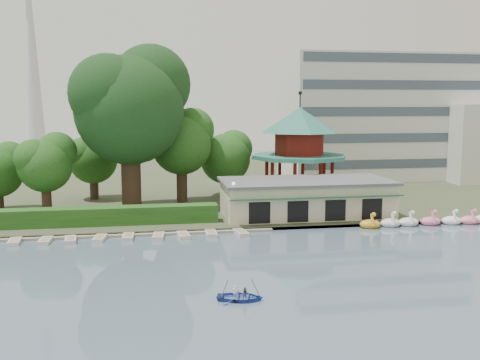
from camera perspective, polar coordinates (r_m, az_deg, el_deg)
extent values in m
plane|color=slate|center=(36.65, 1.54, -11.77)|extent=(220.00, 220.00, 0.00)
cube|color=#424930|center=(86.96, -4.97, -0.08)|extent=(220.00, 70.00, 0.40)
cube|color=gray|center=(53.01, -2.02, -5.35)|extent=(220.00, 0.60, 0.30)
cube|color=gray|center=(52.78, -15.10, -5.72)|extent=(34.00, 1.60, 0.24)
cube|color=beige|center=(59.15, 7.03, -1.98)|extent=(18.00, 8.00, 3.60)
cube|color=#595B5E|center=(58.84, 7.07, -0.11)|extent=(18.60, 8.60, 0.30)
cube|color=#194C2D|center=(54.96, 8.31, -1.92)|extent=(18.00, 1.59, 0.45)
cylinder|color=beige|center=(69.36, 6.27, -1.49)|extent=(10.40, 10.40, 1.20)
cylinder|color=#2B735F|center=(68.73, 6.34, 2.50)|extent=(12.40, 12.40, 0.50)
cylinder|color=maroon|center=(68.60, 6.36, 3.87)|extent=(6.40, 6.40, 2.80)
cone|color=#2B735F|center=(68.45, 6.40, 6.38)|extent=(10.00, 10.00, 3.20)
cylinder|color=black|center=(68.42, 6.43, 8.47)|extent=(0.16, 0.16, 1.80)
cube|color=silver|center=(91.50, 14.26, 6.52)|extent=(30.00, 14.00, 20.00)
cone|color=silver|center=(178.29, -21.40, 13.15)|extent=(6.00, 6.00, 60.00)
cube|color=#27581C|center=(56.11, -17.87, -3.79)|extent=(30.00, 2.00, 1.80)
cylinder|color=black|center=(54.39, -0.69, -2.58)|extent=(0.12, 0.12, 4.00)
sphere|color=beige|center=(54.04, -0.70, -0.39)|extent=(0.36, 0.36, 0.36)
cylinder|color=#3A281C|center=(62.34, -11.56, 1.04)|extent=(2.22, 2.22, 9.21)
sphere|color=#193C18|center=(61.90, -11.73, 7.31)|extent=(12.32, 12.32, 12.32)
sphere|color=#193C18|center=(63.74, -9.50, 10.04)|extent=(9.24, 9.24, 9.24)
sphere|color=#193C18|center=(60.80, -13.88, 8.97)|extent=(8.62, 8.62, 8.62)
cylinder|color=#3A281C|center=(61.71, -19.94, -1.59)|extent=(1.04, 1.04, 4.45)
sphere|color=#27581C|center=(61.27, -20.09, 1.45)|extent=(5.77, 5.77, 5.77)
sphere|color=#27581C|center=(61.78, -18.95, 2.88)|extent=(4.33, 4.33, 4.33)
sphere|color=#27581C|center=(60.82, -21.16, 2.19)|extent=(4.04, 4.04, 4.04)
sphere|color=#27581C|center=(67.04, -23.38, 1.94)|extent=(4.43, 4.43, 4.43)
cylinder|color=#3A281C|center=(66.58, -6.23, 0.08)|extent=(1.32, 1.32, 5.73)
sphere|color=#27581C|center=(66.13, -6.28, 3.73)|extent=(7.32, 7.32, 7.32)
sphere|color=#27581C|center=(67.21, -5.11, 5.38)|extent=(5.49, 5.49, 5.49)
sphere|color=#27581C|center=(65.26, -7.39, 4.66)|extent=(5.12, 5.12, 5.12)
cylinder|color=#3A281C|center=(71.21, -1.57, -0.07)|extent=(1.19, 1.19, 3.97)
sphere|color=#27581C|center=(70.86, -1.58, 2.29)|extent=(6.63, 6.63, 6.63)
sphere|color=#27581C|center=(71.91, -0.65, 3.39)|extent=(4.97, 4.97, 4.97)
sphere|color=#27581C|center=(69.98, -2.45, 2.86)|extent=(4.64, 4.64, 4.64)
cylinder|color=#3A281C|center=(70.94, -15.30, -0.34)|extent=(1.10, 1.10, 4.09)
sphere|color=#27581C|center=(70.58, -15.40, 2.09)|extent=(6.09, 6.09, 6.09)
sphere|color=#27581C|center=(71.25, -14.38, 3.24)|extent=(4.57, 4.57, 4.57)
sphere|color=#27581C|center=(70.02, -16.34, 2.69)|extent=(4.26, 4.26, 4.26)
ellipsoid|color=gold|center=(56.12, 13.70, -4.62)|extent=(2.16, 1.44, 0.99)
cylinder|color=gold|center=(55.52, 13.94, -4.18)|extent=(0.26, 0.79, 1.29)
sphere|color=gold|center=(55.11, 14.08, -3.58)|extent=(0.44, 0.44, 0.44)
ellipsoid|color=white|center=(57.22, 15.75, -4.45)|extent=(2.16, 1.44, 0.99)
cylinder|color=white|center=(56.62, 16.00, -4.02)|extent=(0.26, 0.79, 1.29)
sphere|color=white|center=(56.23, 16.16, -3.43)|extent=(0.44, 0.44, 0.44)
ellipsoid|color=white|center=(58.18, 17.51, -4.32)|extent=(2.16, 1.44, 0.99)
cylinder|color=white|center=(57.59, 17.78, -3.89)|extent=(0.26, 0.79, 1.29)
sphere|color=white|center=(57.20, 17.95, -3.32)|extent=(0.44, 0.44, 0.44)
ellipsoid|color=pink|center=(59.29, 19.65, -4.19)|extent=(2.16, 1.44, 0.99)
cylinder|color=pink|center=(58.71, 19.93, -3.77)|extent=(0.26, 0.79, 1.29)
sphere|color=pink|center=(58.33, 20.11, -3.20)|extent=(0.44, 0.44, 0.44)
ellipsoid|color=white|center=(60.42, 21.62, -4.06)|extent=(2.16, 1.44, 0.99)
cylinder|color=white|center=(59.85, 21.92, -3.65)|extent=(0.26, 0.79, 1.29)
sphere|color=white|center=(59.48, 22.10, -3.09)|extent=(0.44, 0.44, 0.44)
ellipsoid|color=pink|center=(61.30, 23.28, -3.98)|extent=(2.16, 1.44, 0.99)
cylinder|color=pink|center=(60.75, 23.59, -3.58)|extent=(0.26, 0.79, 1.29)
sphere|color=pink|center=(60.38, 23.78, -3.03)|extent=(0.44, 0.44, 0.44)
cube|color=beige|center=(52.53, -22.91, -6.08)|extent=(1.17, 2.37, 0.36)
cube|color=beige|center=(51.89, -20.05, -6.10)|extent=(1.08, 2.34, 0.36)
cube|color=beige|center=(51.53, -17.63, -6.09)|extent=(1.30, 2.41, 0.36)
cube|color=beige|center=(51.26, -14.73, -6.04)|extent=(1.29, 2.41, 0.36)
cube|color=beige|center=(51.28, -11.85, -5.95)|extent=(1.07, 2.33, 0.36)
cube|color=beige|center=(50.98, -8.69, -5.95)|extent=(1.23, 2.39, 0.36)
cube|color=beige|center=(51.06, -6.05, -5.88)|extent=(1.27, 2.40, 0.36)
cube|color=beige|center=(51.54, -3.10, -5.71)|extent=(1.00, 2.30, 0.36)
cube|color=beige|center=(51.76, 0.11, -5.64)|extent=(1.36, 2.43, 0.36)
imported|color=#344FB0|center=(34.92, 0.01, -12.03)|extent=(4.78, 3.92, 0.86)
imported|color=white|center=(35.03, -0.54, -11.83)|extent=(0.34, 0.26, 0.82)
imported|color=#313849|center=(34.76, 0.56, -12.02)|extent=(0.45, 0.39, 0.79)
cylinder|color=#3A281C|center=(34.78, -1.99, -12.26)|extent=(0.94, 0.29, 2.01)
cylinder|color=#3A281C|center=(35.15, 1.98, -12.04)|extent=(0.94, 0.29, 2.01)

